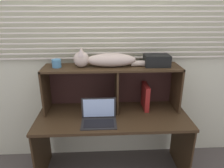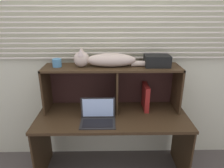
% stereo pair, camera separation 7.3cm
% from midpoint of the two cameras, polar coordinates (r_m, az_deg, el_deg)
% --- Properties ---
extents(back_panel_with_blinds, '(4.40, 0.08, 2.50)m').
position_cam_midpoint_polar(back_panel_with_blinds, '(2.42, 0.78, 6.50)').
color(back_panel_with_blinds, beige).
rests_on(back_panel_with_blinds, ground).
extents(desk, '(1.61, 0.67, 0.75)m').
position_cam_midpoint_polar(desk, '(2.33, 0.98, -11.49)').
color(desk, '#372716').
rests_on(desk, ground).
extents(hutch_shelf_unit, '(1.47, 0.34, 0.50)m').
position_cam_midpoint_polar(hutch_shelf_unit, '(2.30, 1.04, 1.40)').
color(hutch_shelf_unit, '#372716').
rests_on(hutch_shelf_unit, desk).
extents(cat, '(0.93, 0.17, 0.20)m').
position_cam_midpoint_polar(cat, '(2.20, -0.91, 6.70)').
color(cat, '#BEAD9A').
rests_on(cat, hutch_shelf_unit).
extents(laptop, '(0.35, 0.22, 0.23)m').
position_cam_midpoint_polar(laptop, '(2.12, -2.91, -9.04)').
color(laptop, '#242424').
rests_on(laptop, desk).
extents(binder_upright, '(0.05, 0.25, 0.28)m').
position_cam_midpoint_polar(binder_upright, '(2.38, 10.07, -3.50)').
color(binder_upright, maroon).
rests_on(binder_upright, desk).
extents(book_stack, '(0.18, 0.25, 0.05)m').
position_cam_midpoint_polar(book_stack, '(2.39, -4.71, -6.29)').
color(book_stack, gray).
rests_on(book_stack, desk).
extents(small_basket, '(0.10, 0.10, 0.08)m').
position_cam_midpoint_polar(small_basket, '(2.26, -13.99, 5.66)').
color(small_basket, teal).
rests_on(small_basket, hutch_shelf_unit).
extents(storage_box, '(0.26, 0.19, 0.12)m').
position_cam_midpoint_polar(storage_box, '(2.27, 13.18, 6.24)').
color(storage_box, black).
rests_on(storage_box, hutch_shelf_unit).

